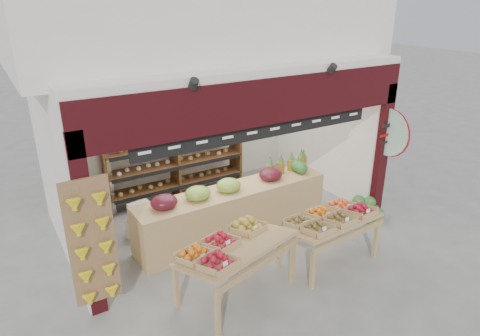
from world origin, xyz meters
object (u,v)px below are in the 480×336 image
object	(u,v)px
display_table_left	(228,248)
mid_counter	(233,210)
display_table_right	(331,219)
refrigerator	(90,178)
back_shelving	(174,146)
cardboard_stack	(151,221)
watermelon_pile	(368,211)

from	to	relation	value
display_table_left	mid_counter	bearing A→B (deg)	56.98
display_table_right	refrigerator	bearing A→B (deg)	128.04
back_shelving	cardboard_stack	bearing A→B (deg)	-131.59
display_table_left	watermelon_pile	size ratio (longest dim) A/B	2.89
display_table_left	cardboard_stack	bearing A→B (deg)	97.46
mid_counter	display_table_left	distance (m)	1.79
refrigerator	mid_counter	size ratio (longest dim) A/B	0.43
display_table_left	back_shelving	bearing A→B (deg)	78.53
refrigerator	cardboard_stack	distance (m)	1.57
refrigerator	display_table_left	bearing A→B (deg)	-88.91
refrigerator	mid_counter	distance (m)	2.94
back_shelving	display_table_right	xyz separation A→B (m)	(1.15, -3.55, -0.41)
mid_counter	watermelon_pile	xyz separation A→B (m)	(2.57, -0.88, -0.33)
cardboard_stack	watermelon_pile	size ratio (longest dim) A/B	1.56
back_shelving	display_table_left	xyz separation A→B (m)	(-0.71, -3.48, -0.38)
cardboard_stack	mid_counter	size ratio (longest dim) A/B	0.28
display_table_right	watermelon_pile	distance (m)	1.90
back_shelving	display_table_left	distance (m)	3.57
refrigerator	cardboard_stack	bearing A→B (deg)	-75.22
refrigerator	mid_counter	world-z (taller)	refrigerator
refrigerator	display_table_left	xyz separation A→B (m)	(1.03, -3.61, 0.02)
back_shelving	cardboard_stack	size ratio (longest dim) A/B	3.01
back_shelving	display_table_right	bearing A→B (deg)	-72.07
back_shelving	mid_counter	bearing A→B (deg)	-82.78
cardboard_stack	display_table_left	size ratio (longest dim) A/B	0.54
cardboard_stack	watermelon_pile	xyz separation A→B (m)	(3.83, -1.74, -0.07)
mid_counter	watermelon_pile	distance (m)	2.73
display_table_right	watermelon_pile	bearing A→B (deg)	22.06
mid_counter	watermelon_pile	size ratio (longest dim) A/B	5.65
refrigerator	display_table_left	size ratio (longest dim) A/B	0.85
watermelon_pile	mid_counter	bearing A→B (deg)	161.12
display_table_left	watermelon_pile	distance (m)	3.63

